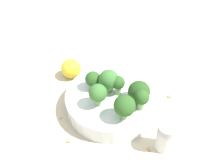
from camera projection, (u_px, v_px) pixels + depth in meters
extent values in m
plane|color=beige|center=(112.00, 106.00, 0.56)|extent=(3.00, 3.00, 0.00)
cylinder|color=silver|center=(112.00, 100.00, 0.54)|extent=(0.23, 0.23, 0.05)
cylinder|color=#84AD66|center=(98.00, 100.00, 0.49)|extent=(0.02, 0.02, 0.03)
sphere|color=#3D7533|center=(98.00, 93.00, 0.47)|extent=(0.04, 0.04, 0.04)
cylinder|color=#7A9E5B|center=(93.00, 85.00, 0.53)|extent=(0.01, 0.01, 0.02)
sphere|color=#2D5B23|center=(93.00, 79.00, 0.52)|extent=(0.04, 0.04, 0.04)
cylinder|color=#84AD66|center=(141.00, 104.00, 0.48)|extent=(0.02, 0.02, 0.03)
sphere|color=#2D5B23|center=(142.00, 97.00, 0.47)|extent=(0.03, 0.03, 0.03)
cylinder|color=#7A9E5B|center=(109.00, 87.00, 0.53)|extent=(0.02, 0.02, 0.03)
sphere|color=#3D7533|center=(109.00, 80.00, 0.51)|extent=(0.05, 0.05, 0.05)
cylinder|color=#7A9E5B|center=(124.00, 113.00, 0.46)|extent=(0.02, 0.02, 0.03)
sphere|color=#2D5B23|center=(125.00, 106.00, 0.45)|extent=(0.05, 0.05, 0.05)
cylinder|color=#8EB770|center=(118.00, 90.00, 0.52)|extent=(0.02, 0.02, 0.03)
sphere|color=#2D5B23|center=(118.00, 83.00, 0.50)|extent=(0.03, 0.03, 0.03)
cylinder|color=#8EB770|center=(138.00, 97.00, 0.51)|extent=(0.02, 0.02, 0.02)
sphere|color=#28511E|center=(139.00, 92.00, 0.49)|extent=(0.05, 0.05, 0.05)
cylinder|color=silver|center=(164.00, 139.00, 0.45)|extent=(0.04, 0.04, 0.06)
cylinder|color=#B7B7BC|center=(167.00, 129.00, 0.43)|extent=(0.04, 0.04, 0.02)
sphere|color=yellow|center=(71.00, 69.00, 0.63)|extent=(0.06, 0.06, 0.06)
cube|color=olive|center=(150.00, 85.00, 0.61)|extent=(0.01, 0.01, 0.01)
cube|color=tan|center=(170.00, 96.00, 0.58)|extent=(0.01, 0.01, 0.01)
cube|color=tan|center=(69.00, 140.00, 0.48)|extent=(0.01, 0.01, 0.01)
cube|color=tan|center=(61.00, 118.00, 0.53)|extent=(0.01, 0.01, 0.01)
cube|color=tan|center=(149.00, 148.00, 0.46)|extent=(0.01, 0.01, 0.01)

